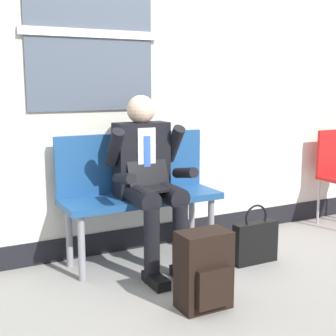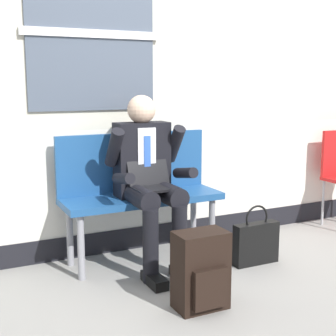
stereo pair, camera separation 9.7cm
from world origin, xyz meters
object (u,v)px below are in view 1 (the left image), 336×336
at_px(bench_with_person, 138,186).
at_px(handbag, 255,241).
at_px(backpack, 204,271).
at_px(person_seated, 149,177).

distance_m(bench_with_person, handbag, 0.99).
relative_size(backpack, handbag, 1.05).
height_order(person_seated, backpack, person_seated).
bearing_deg(handbag, person_seated, 157.71).
distance_m(bench_with_person, person_seated, 0.23).
bearing_deg(person_seated, handbag, -22.29).
bearing_deg(handbag, bench_with_person, 145.62).
xyz_separation_m(backpack, handbag, (0.74, 0.46, -0.07)).
relative_size(person_seated, backpack, 2.64).
relative_size(bench_with_person, person_seated, 0.96).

